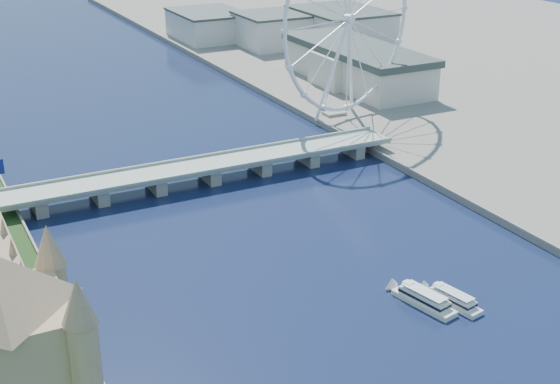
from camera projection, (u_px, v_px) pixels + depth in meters
westminster_bridge at (209, 169)px, 417.18m from camera, size 220.00×22.00×9.50m
london_eye at (349, 20)px, 489.63m from camera, size 113.60×39.12×124.30m
county_hall at (355, 87)px, 600.31m from camera, size 54.00×144.00×35.00m
city_skyline at (132, 50)px, 643.38m from camera, size 505.00×280.00×32.00m
tour_boat_near at (424, 305)px, 299.74m from camera, size 14.01×31.32×6.72m
tour_boat_far at (452, 304)px, 300.30m from camera, size 12.25×28.24×6.03m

